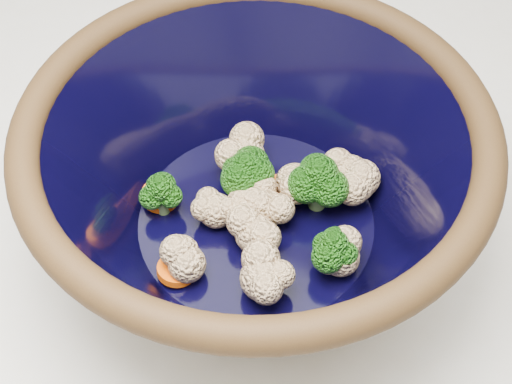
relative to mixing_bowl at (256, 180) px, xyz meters
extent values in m
cylinder|color=black|center=(0.00, 0.00, -0.08)|extent=(0.20, 0.20, 0.01)
torus|color=black|center=(0.00, 0.00, 0.05)|extent=(0.33, 0.33, 0.02)
cylinder|color=black|center=(0.00, 0.00, -0.05)|extent=(0.19, 0.19, 0.00)
cylinder|color=#608442|center=(0.07, -0.01, -0.04)|extent=(0.01, 0.01, 0.02)
ellipsoid|color=#286F15|center=(0.07, -0.01, -0.02)|extent=(0.03, 0.03, 0.03)
cylinder|color=#608442|center=(-0.07, -0.03, -0.04)|extent=(0.01, 0.01, 0.02)
ellipsoid|color=#286F15|center=(-0.07, -0.03, -0.02)|extent=(0.03, 0.03, 0.03)
cylinder|color=#608442|center=(-0.02, 0.02, -0.04)|extent=(0.01, 0.01, 0.02)
ellipsoid|color=#286F15|center=(-0.02, 0.02, -0.02)|extent=(0.04, 0.04, 0.03)
cylinder|color=#608442|center=(0.04, 0.04, -0.04)|extent=(0.01, 0.01, 0.02)
ellipsoid|color=#286F15|center=(0.04, 0.04, -0.01)|extent=(0.05, 0.05, 0.04)
sphere|color=beige|center=(0.05, 0.06, -0.03)|extent=(0.03, 0.03, 0.03)
sphere|color=beige|center=(0.04, -0.05, -0.03)|extent=(0.03, 0.03, 0.03)
sphere|color=beige|center=(0.01, 0.04, -0.03)|extent=(0.03, 0.03, 0.03)
sphere|color=beige|center=(-0.01, 0.01, -0.03)|extent=(0.03, 0.03, 0.03)
sphere|color=beige|center=(-0.03, -0.02, -0.03)|extent=(0.03, 0.03, 0.03)
sphere|color=beige|center=(0.01, -0.02, -0.03)|extent=(0.03, 0.03, 0.03)
sphere|color=beige|center=(0.08, -0.01, -0.03)|extent=(0.03, 0.03, 0.03)
sphere|color=beige|center=(-0.02, -0.07, -0.03)|extent=(0.03, 0.03, 0.03)
sphere|color=beige|center=(0.01, 0.00, -0.03)|extent=(0.03, 0.03, 0.03)
sphere|color=beige|center=(0.00, 0.00, -0.04)|extent=(0.03, 0.03, 0.03)
sphere|color=beige|center=(0.05, 0.06, -0.03)|extent=(0.03, 0.03, 0.03)
sphere|color=beige|center=(-0.03, 0.04, -0.03)|extent=(0.03, 0.03, 0.03)
cylinder|color=#F6610A|center=(-0.03, -0.07, -0.04)|extent=(0.03, 0.03, 0.01)
cylinder|color=#F6610A|center=(0.00, 0.00, -0.04)|extent=(0.03, 0.03, 0.01)
cylinder|color=#F6610A|center=(0.00, 0.03, -0.04)|extent=(0.03, 0.03, 0.01)
cylinder|color=#F6610A|center=(-0.08, -0.02, -0.04)|extent=(0.03, 0.03, 0.01)
camera|label=1|loc=(0.17, -0.29, 0.40)|focal=50.00mm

